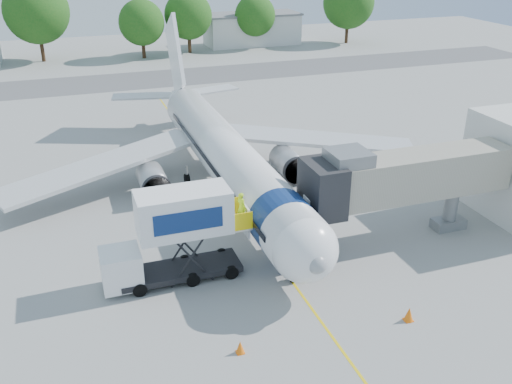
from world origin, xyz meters
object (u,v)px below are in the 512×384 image
object	(u,v)px
catering_hiloader	(173,237)
ground_tug	(417,321)
aircraft	(224,154)
jet_bridge	(396,178)

from	to	relation	value
catering_hiloader	ground_tug	bearing A→B (deg)	-40.84
catering_hiloader	aircraft	bearing A→B (deg)	60.61
ground_tug	jet_bridge	bearing A→B (deg)	59.85
aircraft	jet_bridge	world-z (taller)	aircraft
catering_hiloader	ground_tug	size ratio (longest dim) A/B	2.08
aircraft	jet_bridge	size ratio (longest dim) A/B	2.71
aircraft	ground_tug	size ratio (longest dim) A/B	9.23
jet_bridge	ground_tug	size ratio (longest dim) A/B	3.40
aircraft	catering_hiloader	size ratio (longest dim) A/B	4.43
jet_bridge	catering_hiloader	bearing A→B (deg)	-179.99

